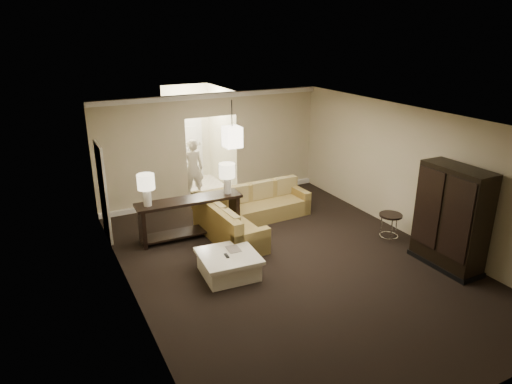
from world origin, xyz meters
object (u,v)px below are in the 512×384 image
coffee_table (229,264)px  armoire (451,220)px  person (193,166)px  sectional_sofa (247,214)px  drink_table (390,222)px  console_table (190,214)px

coffee_table → armoire: size_ratio=0.56×
coffee_table → person: size_ratio=0.63×
sectional_sofa → drink_table: 3.14m
coffee_table → person: (0.82, 4.17, 0.67)m
console_table → coffee_table: bearing=-85.9°
sectional_sofa → person: 2.51m
coffee_table → console_table: 1.90m
sectional_sofa → coffee_table: size_ratio=2.50×
armoire → person: size_ratio=1.12×
sectional_sofa → armoire: 4.28m
sectional_sofa → console_table: 1.35m
drink_table → coffee_table: bearing=176.3°
drink_table → console_table: bearing=150.6°
sectional_sofa → coffee_table: sectional_sofa is taller
drink_table → armoire: bearing=-81.9°
console_table → armoire: (3.94, -3.45, 0.43)m
sectional_sofa → coffee_table: 2.16m
armoire → drink_table: (-0.19, 1.34, -0.52)m
sectional_sofa → armoire: armoire is taller
coffee_table → drink_table: drink_table is taller
person → drink_table: bearing=129.4°
sectional_sofa → person: size_ratio=1.57×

